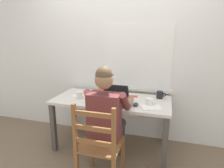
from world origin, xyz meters
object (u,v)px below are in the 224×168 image
object	(u,v)px
wooden_chair	(99,146)
desk	(111,105)
computer_mouse	(136,104)
laptop	(114,99)
book_stack_main	(99,93)
landscape_photo_print	(133,96)
seated_person	(107,114)
coffee_mug_dark	(160,95)
coffee_mug_spare	(150,102)
coffee_mug_white	(80,95)

from	to	relation	value
wooden_chair	desk	bearing A→B (deg)	96.29
desk	computer_mouse	distance (m)	0.40
laptop	book_stack_main	bearing A→B (deg)	143.59
desk	wooden_chair	size ratio (longest dim) A/B	1.64
computer_mouse	wooden_chair	bearing A→B (deg)	-116.63
desk	landscape_photo_print	bearing A→B (deg)	36.18
seated_person	computer_mouse	world-z (taller)	seated_person
desk	book_stack_main	xyz separation A→B (m)	(-0.20, 0.08, 0.13)
computer_mouse	coffee_mug_dark	xyz separation A→B (m)	(0.27, 0.36, 0.03)
laptop	coffee_mug_dark	xyz separation A→B (m)	(0.55, 0.33, -0.00)
seated_person	wooden_chair	xyz separation A→B (m)	(0.00, -0.28, -0.22)
wooden_chair	coffee_mug_spare	xyz separation A→B (m)	(0.43, 0.61, 0.30)
computer_mouse	coffee_mug_dark	bearing A→B (deg)	53.95
coffee_mug_spare	landscape_photo_print	distance (m)	0.38
coffee_mug_spare	computer_mouse	bearing A→B (deg)	-159.12
coffee_mug_spare	book_stack_main	xyz separation A→B (m)	(-0.71, 0.18, -0.00)
wooden_chair	coffee_mug_white	bearing A→B (deg)	129.00
seated_person	coffee_mug_spare	distance (m)	0.55
desk	computer_mouse	bearing A→B (deg)	-24.07
seated_person	wooden_chair	bearing A→B (deg)	-90.00
desk	seated_person	world-z (taller)	seated_person
coffee_mug_dark	book_stack_main	bearing A→B (deg)	-171.13
book_stack_main	desk	bearing A→B (deg)	-21.59
seated_person	book_stack_main	xyz separation A→B (m)	(-0.28, 0.50, 0.07)
desk	coffee_mug_dark	distance (m)	0.67
computer_mouse	coffee_mug_white	world-z (taller)	coffee_mug_white
landscape_photo_print	coffee_mug_dark	bearing A→B (deg)	-0.59
desk	coffee_mug_spare	xyz separation A→B (m)	(0.51, -0.10, 0.14)
computer_mouse	book_stack_main	bearing A→B (deg)	156.82
desk	coffee_mug_white	xyz separation A→B (m)	(-0.41, -0.10, 0.14)
wooden_chair	coffee_mug_spare	world-z (taller)	wooden_chair
coffee_mug_white	landscape_photo_print	xyz separation A→B (m)	(0.67, 0.28, -0.05)
laptop	coffee_mug_white	size ratio (longest dim) A/B	2.69
seated_person	landscape_photo_print	size ratio (longest dim) A/B	9.54
seated_person	desk	bearing A→B (deg)	100.39
wooden_chair	coffee_mug_spare	size ratio (longest dim) A/B	7.47
coffee_mug_spare	landscape_photo_print	world-z (taller)	coffee_mug_spare
wooden_chair	coffee_mug_white	world-z (taller)	wooden_chair
computer_mouse	coffee_mug_white	size ratio (longest dim) A/B	0.81
coffee_mug_dark	coffee_mug_white	bearing A→B (deg)	-163.52
wooden_chair	landscape_photo_print	distance (m)	0.94
seated_person	computer_mouse	size ratio (longest dim) A/B	12.41
seated_person	landscape_photo_print	xyz separation A→B (m)	(0.18, 0.61, 0.03)
coffee_mug_spare	landscape_photo_print	size ratio (longest dim) A/B	0.96
coffee_mug_white	wooden_chair	bearing A→B (deg)	-51.00
computer_mouse	landscape_photo_print	bearing A→B (deg)	105.51
laptop	coffee_mug_spare	distance (m)	0.44
book_stack_main	landscape_photo_print	distance (m)	0.47
seated_person	book_stack_main	size ratio (longest dim) A/B	5.67
laptop	book_stack_main	world-z (taller)	laptop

